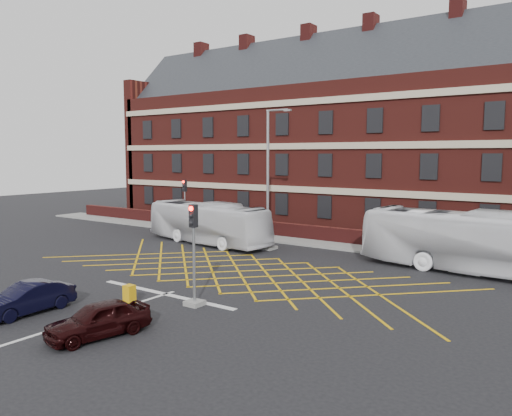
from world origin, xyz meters
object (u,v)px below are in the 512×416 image
Objects in this scene: traffic_light_near at (194,264)px; utility_cabinet at (129,295)px; street_lamp at (269,202)px; bus_right at (476,242)px; car_navy at (27,298)px; bus_left at (208,223)px; direction_signs at (194,213)px; car_maroon at (98,319)px; traffic_light_far at (185,211)px.

traffic_light_near is 5.05× the size of utility_cabinet.
street_lamp reaches higher than traffic_light_near.
car_navy is at bearing 147.69° from bus_right.
bus_right is (17.62, 1.34, 0.21)m from bus_left.
direction_signs reaches higher than utility_cabinet.
utility_cabinet is (2.08, -13.73, -2.78)m from street_lamp.
traffic_light_near is at bearing 99.38° from car_maroon.
bus_right is 14.35× the size of utility_cabinet.
traffic_light_far reaches higher than bus_right.
car_maroon is at bearing -54.11° from traffic_light_far.
street_lamp is (4.79, 0.65, 1.72)m from bus_left.
bus_right is 21.96m from car_navy.
car_maroon is at bearing -76.30° from street_lamp.
bus_left is 5.81m from traffic_light_far.
car_navy is 0.87× the size of traffic_light_near.
traffic_light_near is at bearing -70.20° from street_lamp.
traffic_light_far reaches higher than direction_signs.
car_maroon is (-8.73, -17.53, -1.07)m from bus_right.
car_navy is 4.38× the size of utility_cabinet.
traffic_light_far is at bearing 166.61° from street_lamp.
car_navy is at bearing -135.78° from traffic_light_near.
traffic_light_near is at bearing -47.81° from direction_signs.
car_navy reaches higher than utility_cabinet.
traffic_light_far is at bearing 126.43° from utility_cabinet.
street_lamp is (-4.40, 12.22, 1.44)m from traffic_light_near.
traffic_light_near is 0.46× the size of street_lamp.
direction_signs is at bearing 58.82° from bus_left.
direction_signs is (-9.83, 20.71, 0.77)m from car_navy.
bus_right is 3.27× the size of car_navy.
street_lamp is at bearing 116.75° from car_maroon.
direction_signs is (-0.41, 1.54, -0.39)m from traffic_light_far.
utility_cabinet is (-2.02, 3.12, -0.20)m from car_maroon.
car_navy is (-13.18, -17.53, -1.08)m from bus_right.
car_maroon is (4.46, 0.01, 0.01)m from car_navy.
utility_cabinet is at bearing -53.57° from traffic_light_far.
car_navy is 3.96m from utility_cabinet.
street_lamp is (-4.11, 16.84, 2.58)m from car_maroon.
bus_right is 15.42m from traffic_light_near.
car_maroon is 0.85× the size of traffic_light_far.
traffic_light_near is 13.07m from street_lamp.
utility_cabinet is at bearing 147.91° from bus_right.
bus_left is 14.80m from utility_cabinet.
bus_left reaches higher than utility_cabinet.
direction_signs is at bearing 159.22° from street_lamp.
street_lamp reaches higher than car_maroon.
street_lamp reaches higher than car_navy.
bus_right is 1.31× the size of street_lamp.
car_maroon is 4.29× the size of utility_cabinet.
traffic_light_far is at bearing -74.97° from direction_signs.
traffic_light_near reaches higher than car_maroon.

